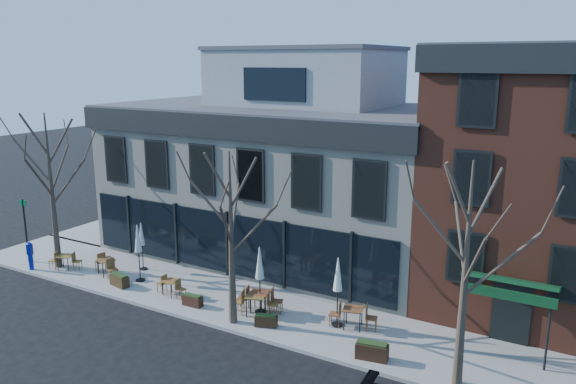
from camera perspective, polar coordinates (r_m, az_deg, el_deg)
The scene contains 24 objects.
ground at distance 28.12m, azimuth -5.98°, elevation -8.85°, with size 120.00×120.00×0.00m, color black.
sidewalk_front at distance 24.77m, azimuth -2.71°, elevation -11.77°, with size 33.50×4.70×0.15m, color gray.
sidewalk_side at distance 39.38m, azimuth -14.21°, elevation -2.59°, with size 4.50×12.00×0.15m, color gray.
corner_building at distance 30.82m, azimuth -0.56°, elevation 2.36°, with size 18.39×10.39×11.10m.
red_brick_building at distance 26.57m, azimuth 24.13°, elevation 1.43°, with size 8.20×11.78×11.18m.
tree_corner at distance 30.47m, azimuth -22.88°, elevation 0.26°, with size 3.93×3.98×7.92m.
tree_mid at distance 22.19m, azimuth -5.78°, elevation -4.54°, with size 3.50×3.55×7.04m.
tree_right at distance 18.63m, azimuth 17.58°, elevation -7.90°, with size 3.72×3.77×7.48m.
sign_pole at distance 32.41m, azimuth -25.13°, elevation -3.19°, with size 0.50×0.10×3.40m.
call_box at distance 31.42m, azimuth -24.71°, elevation -5.82°, with size 0.30×0.30×1.49m.
cafe_set_0 at distance 30.90m, azimuth -21.69°, elevation -6.49°, with size 1.71×1.08×0.89m.
cafe_set_1 at distance 29.40m, azimuth -17.99°, elevation -7.07°, with size 1.94×1.05×1.00m.
cafe_set_2 at distance 26.26m, azimuth -11.79°, elevation -9.32°, with size 1.65×0.70×0.86m.
cafe_set_3 at distance 24.19m, azimuth -2.87°, elevation -10.81°, with size 2.05×1.07×1.05m.
cafe_set_4 at distance 23.90m, azimuth -3.31°, elevation -11.13°, with size 2.03×1.14×1.05m.
cafe_set_5 at distance 22.91m, azimuth 6.63°, elevation -12.36°, with size 2.01×0.98×1.03m.
umbrella_0 at distance 29.25m, azimuth -14.66°, elevation -4.40°, with size 0.40×0.40×2.47m.
umbrella_1 at distance 27.71m, azimuth -15.00°, elevation -4.89°, with size 0.45×0.45×2.82m.
umbrella_3 at distance 23.50m, azimuth -2.89°, elevation -7.58°, with size 0.46×0.46×2.90m.
umbrella_4 at distance 22.44m, azimuth 5.08°, elevation -8.72°, with size 0.46×0.46×2.86m.
planter_0 at distance 27.92m, azimuth -16.75°, elevation -8.56°, with size 1.11×0.60×0.59m.
planter_1 at distance 25.10m, azimuth -9.67°, elevation -10.79°, with size 0.92×0.40×0.51m.
planter_2 at distance 23.02m, azimuth -2.23°, elevation -12.92°, with size 0.96×0.65×0.50m.
planter_3 at distance 20.95m, azimuth 8.53°, elevation -15.66°, with size 1.21×0.64×0.64m.
Camera 1 is at (15.42, -21.02, 10.54)m, focal length 35.00 mm.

